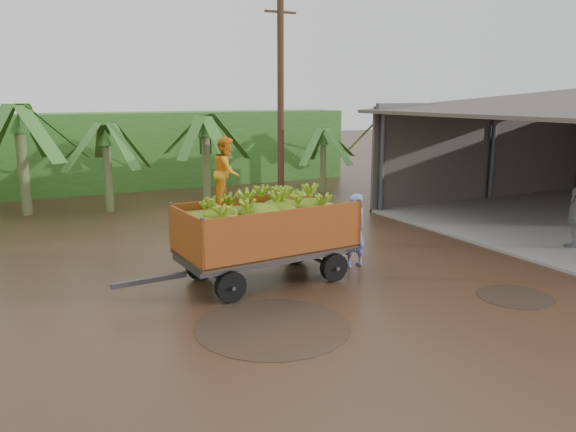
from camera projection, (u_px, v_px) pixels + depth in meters
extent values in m
plane|color=black|center=(343.00, 272.00, 14.24)|extent=(100.00, 100.00, 0.00)
cube|color=#383330|center=(489.00, 153.00, 23.82)|extent=(12.00, 0.12, 4.00)
cube|color=#2D661E|center=(130.00, 151.00, 26.94)|extent=(22.00, 3.00, 3.60)
cube|color=#47474C|center=(150.00, 280.00, 12.06)|extent=(1.64, 0.22, 0.11)
imported|color=orange|center=(227.00, 172.00, 12.63)|extent=(0.90, 0.96, 1.58)
imported|color=#7881DA|center=(354.00, 230.00, 14.50)|extent=(0.74, 0.52, 1.94)
imported|color=gray|center=(575.00, 218.00, 16.19)|extent=(1.14, 0.99, 1.84)
cylinder|color=#47301E|center=(281.00, 109.00, 20.16)|extent=(0.24, 0.24, 7.81)
cube|color=#47301E|center=(280.00, 12.00, 19.47)|extent=(1.20, 0.08, 0.08)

